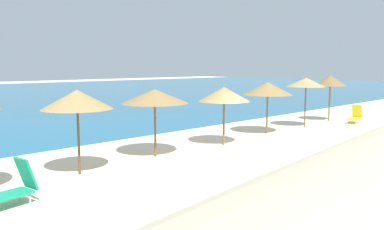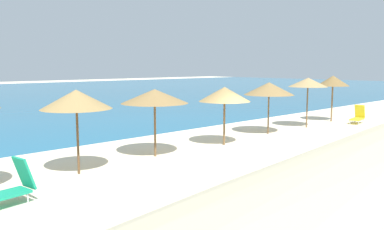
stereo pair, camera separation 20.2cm
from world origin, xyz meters
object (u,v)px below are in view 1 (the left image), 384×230
at_px(beach_umbrella_7, 330,81).
at_px(beach_umbrella_4, 224,94).
at_px(beach_umbrella_3, 155,96).
at_px(lounge_chair_1, 7,190).
at_px(beach_umbrella_6, 306,82).
at_px(beach_umbrella_5, 268,89).
at_px(lounge_chair_2, 355,116).
at_px(beach_umbrella_2, 77,100).

bearing_deg(beach_umbrella_7, beach_umbrella_4, -178.17).
bearing_deg(beach_umbrella_3, lounge_chair_1, -163.82).
xyz_separation_m(beach_umbrella_4, beach_umbrella_6, (7.02, 0.10, 0.30)).
bearing_deg(beach_umbrella_5, beach_umbrella_6, -4.66).
height_order(lounge_chair_1, lounge_chair_2, lounge_chair_1).
height_order(beach_umbrella_7, lounge_chair_1, beach_umbrella_7).
xyz_separation_m(beach_umbrella_2, beach_umbrella_3, (3.32, 0.27, -0.09)).
height_order(beach_umbrella_5, beach_umbrella_6, beach_umbrella_6).
distance_m(beach_umbrella_4, beach_umbrella_7, 10.36).
bearing_deg(beach_umbrella_4, lounge_chair_1, -171.55).
bearing_deg(beach_umbrella_3, beach_umbrella_2, -175.38).
bearing_deg(beach_umbrella_7, lounge_chair_1, -174.96).
bearing_deg(beach_umbrella_4, lounge_chair_2, -6.18).
distance_m(beach_umbrella_3, lounge_chair_2, 14.51).
height_order(beach_umbrella_3, beach_umbrella_7, beach_umbrella_7).
relative_size(beach_umbrella_4, lounge_chair_1, 1.44).
height_order(beach_umbrella_7, lounge_chair_2, beach_umbrella_7).
height_order(beach_umbrella_5, lounge_chair_2, beach_umbrella_5).
xyz_separation_m(beach_umbrella_5, lounge_chair_2, (6.99, -1.53, -1.88)).
xyz_separation_m(beach_umbrella_7, lounge_chair_2, (0.40, -1.49, -2.10)).
xyz_separation_m(beach_umbrella_2, beach_umbrella_5, (10.65, 0.31, -0.10)).
distance_m(beach_umbrella_2, beach_umbrella_4, 6.89).
relative_size(beach_umbrella_3, beach_umbrella_7, 0.91).
height_order(beach_umbrella_3, lounge_chair_1, beach_umbrella_3).
xyz_separation_m(beach_umbrella_2, lounge_chair_1, (-2.72, -1.48, -1.97)).
height_order(beach_umbrella_3, lounge_chair_2, beach_umbrella_3).
xyz_separation_m(beach_umbrella_3, lounge_chair_1, (-6.04, -1.75, -1.87)).
distance_m(beach_umbrella_3, beach_umbrella_6, 10.60).
relative_size(beach_umbrella_3, lounge_chair_2, 1.80).
relative_size(beach_umbrella_3, lounge_chair_1, 1.45).
relative_size(beach_umbrella_4, beach_umbrella_5, 0.97).
bearing_deg(beach_umbrella_6, beach_umbrella_3, 178.80).
bearing_deg(lounge_chair_2, beach_umbrella_5, 68.42).
relative_size(beach_umbrella_4, lounge_chair_2, 1.78).
bearing_deg(beach_umbrella_7, beach_umbrella_2, -179.09).
height_order(beach_umbrella_5, beach_umbrella_7, beach_umbrella_7).
relative_size(beach_umbrella_2, beach_umbrella_7, 0.95).
height_order(beach_umbrella_6, lounge_chair_2, beach_umbrella_6).
bearing_deg(lounge_chair_2, beach_umbrella_6, 62.00).
bearing_deg(lounge_chair_2, beach_umbrella_3, 74.85).
bearing_deg(beach_umbrella_2, lounge_chair_2, -3.96).
xyz_separation_m(beach_umbrella_5, beach_umbrella_7, (6.59, -0.04, 0.21)).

